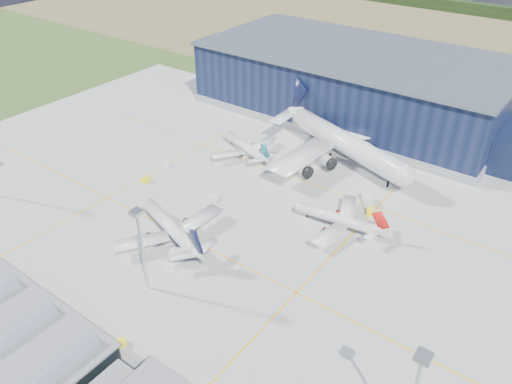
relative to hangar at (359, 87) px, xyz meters
name	(u,v)px	position (x,y,z in m)	size (l,w,h in m)	color
ground	(200,216)	(-2.81, -94.80, -11.62)	(600.00, 600.00, 0.00)	#32511E
apron	(222,201)	(-2.81, -84.80, -11.59)	(220.00, 160.00, 0.08)	#A6A6A1
farmland	(449,43)	(-2.81, 125.20, -11.62)	(600.00, 220.00, 0.01)	olive
treeline	(488,10)	(-2.81, 205.20, -7.62)	(600.00, 8.00, 8.00)	black
hangar	(359,87)	(0.00, 0.00, 0.00)	(145.00, 62.00, 26.10)	black
light_mast_center	(140,238)	(7.19, -124.80, 3.82)	(2.60, 2.60, 23.00)	silver
airliner_navy	(169,220)	(-2.84, -106.80, -6.07)	(34.03, 33.29, 11.10)	silver
airliner_red	(336,213)	(31.64, -75.55, -6.98)	(28.46, 27.85, 9.28)	silver
airliner_widebody	(347,133)	(15.32, -39.80, -0.79)	(66.40, 64.96, 21.65)	silver
airliner_regional	(245,142)	(-15.91, -56.24, -7.02)	(28.18, 27.57, 9.19)	silver
gse_tug_a	(146,180)	(-30.16, -90.63, -10.93)	(2.01, 3.28, 1.37)	yellow
gse_tug_b	(120,343)	(15.29, -140.61, -11.01)	(1.85, 2.78, 1.20)	yellow
gse_cart_a	(212,197)	(-5.93, -85.83, -10.91)	(2.16, 3.24, 1.40)	silver
gse_van_b	(367,199)	(33.44, -59.06, -10.40)	(2.44, 5.33, 2.44)	silver
gse_tug_c	(370,211)	(36.61, -63.55, -10.97)	(1.86, 2.97, 1.30)	yellow
gse_cart_b	(165,164)	(-32.73, -79.53, -10.94)	(2.09, 3.14, 1.36)	silver
airstair	(178,257)	(6.07, -113.11, -10.18)	(1.79, 4.48, 2.87)	silver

